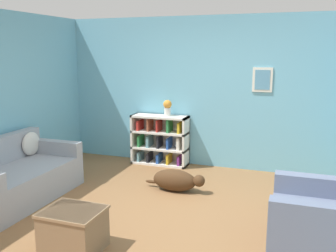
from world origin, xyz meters
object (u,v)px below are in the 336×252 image
at_px(bookshelf, 160,140).
at_px(vase, 167,107).
at_px(coffee_table, 73,229).
at_px(dog, 176,180).
at_px(couch, 16,177).
at_px(recliner_chair, 328,218).

relative_size(bookshelf, vase, 3.57).
distance_m(coffee_table, dog, 1.98).
bearing_deg(couch, recliner_chair, 0.04).
distance_m(bookshelf, recliner_chair, 3.47).
height_order(couch, coffee_table, couch).
bearing_deg(bookshelf, coffee_table, -85.68).
bearing_deg(bookshelf, couch, -120.20).
bearing_deg(recliner_chair, dog, 152.96).
height_order(couch, vase, vase).
xyz_separation_m(couch, dog, (1.99, 1.01, -0.14)).
xyz_separation_m(dog, vase, (-0.56, 1.18, 0.89)).
xyz_separation_m(recliner_chair, vase, (-2.53, 2.19, 0.72)).
height_order(coffee_table, dog, coffee_table).
bearing_deg(couch, vase, 56.86).
bearing_deg(dog, vase, 115.19).
xyz_separation_m(coffee_table, dog, (0.46, 1.93, -0.07)).
relative_size(couch, bookshelf, 1.72).
xyz_separation_m(couch, vase, (1.43, 2.19, 0.74)).
bearing_deg(coffee_table, vase, 91.71).
bearing_deg(vase, recliner_chair, -40.85).
distance_m(couch, vase, 2.72).
relative_size(coffee_table, vase, 2.09).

